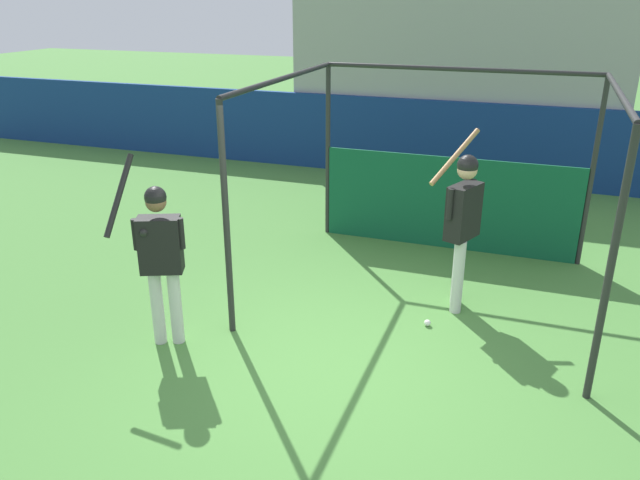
% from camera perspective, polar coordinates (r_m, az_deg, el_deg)
% --- Properties ---
extents(ground_plane, '(60.00, 60.00, 0.00)m').
position_cam_1_polar(ground_plane, '(6.38, 0.44, -11.75)').
color(ground_plane, '#477F38').
extents(outfield_wall, '(24.00, 0.12, 1.56)m').
position_cam_1_polar(outfield_wall, '(12.72, 11.43, 8.88)').
color(outfield_wall, navy).
rests_on(outfield_wall, ground).
extents(bleacher_section, '(6.50, 4.00, 3.64)m').
position_cam_1_polar(bleacher_section, '(14.56, 13.04, 14.49)').
color(bleacher_section, '#9E9E99').
rests_on(bleacher_section, ground).
extents(batting_cage, '(3.75, 3.34, 2.59)m').
position_cam_1_polar(batting_cage, '(8.57, 11.31, 5.11)').
color(batting_cage, '#282828').
rests_on(batting_cage, ground).
extents(player_batter, '(0.62, 0.98, 2.03)m').
position_cam_1_polar(player_batter, '(7.26, 12.91, 2.09)').
color(player_batter, silver).
rests_on(player_batter, ground).
extents(player_waiting, '(0.64, 0.59, 2.03)m').
position_cam_1_polar(player_waiting, '(6.56, -14.43, -1.05)').
color(player_waiting, silver).
rests_on(player_waiting, ground).
extents(baseball, '(0.07, 0.07, 0.07)m').
position_cam_1_polar(baseball, '(7.21, 9.79, -7.48)').
color(baseball, white).
rests_on(baseball, ground).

